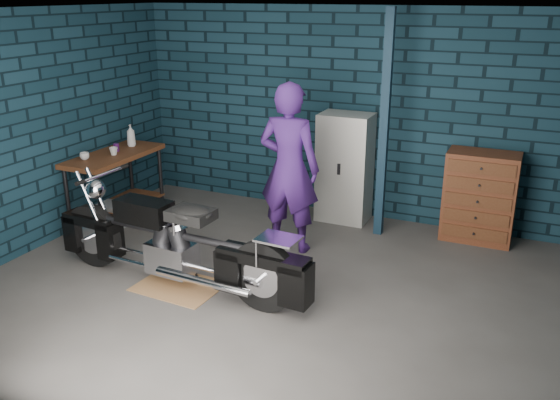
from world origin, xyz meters
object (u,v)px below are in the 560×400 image
Objects in this scene: motorcycle at (176,237)px; locker at (345,168)px; storage_bin at (114,214)px; person at (289,168)px; tool_chest at (479,197)px; workbench at (117,187)px.

motorcycle is 1.77× the size of locker.
storage_bin is (-1.73, 1.14, -0.42)m from motorcycle.
person is (0.64, 1.36, 0.42)m from motorcycle.
person is 4.58× the size of storage_bin.
person is 1.79× the size of tool_chest.
locker is at bearing 25.04° from workbench.
person reaches higher than workbench.
workbench is 0.99× the size of locker.
locker is (0.29, 1.14, -0.27)m from person.
workbench is at bearing 147.59° from motorcycle.
locker is 1.29× the size of tool_chest.
person is 1.38× the size of locker.
locker reaches higher than storage_bin.
person is (2.38, 0.10, 0.52)m from workbench.
workbench is 4.54m from tool_chest.
locker is 1.70m from tool_chest.
tool_chest is at bearing 0.00° from locker.
person is 2.52m from storage_bin.
person reaches higher than storage_bin.
workbench is at bearing -154.96° from locker.
locker is at bearing 73.05° from motorcycle.
locker reaches higher than motorcycle.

